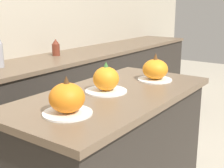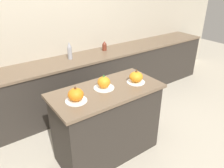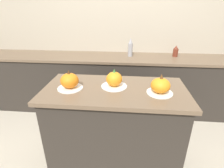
% 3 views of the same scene
% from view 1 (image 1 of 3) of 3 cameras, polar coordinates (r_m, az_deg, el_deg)
% --- Properties ---
extents(kitchen_island, '(1.27, 0.63, 0.91)m').
position_cam_1_polar(kitchen_island, '(1.88, 0.22, -14.96)').
color(kitchen_island, '#2D2823').
rests_on(kitchen_island, ground_plane).
extents(pumpkin_cake_left, '(0.22, 0.22, 0.17)m').
position_cam_1_polar(pumpkin_cake_left, '(1.37, -8.23, -2.78)').
color(pumpkin_cake_left, white).
rests_on(pumpkin_cake_left, kitchen_island).
extents(pumpkin_cake_center, '(0.23, 0.23, 0.17)m').
position_cam_1_polar(pumpkin_cake_center, '(1.70, -1.10, 0.70)').
color(pumpkin_cake_center, white).
rests_on(pumpkin_cake_center, kitchen_island).
extents(pumpkin_cake_right, '(0.22, 0.22, 0.17)m').
position_cam_1_polar(pumpkin_cake_right, '(1.98, 7.90, 2.52)').
color(pumpkin_cake_right, white).
rests_on(pumpkin_cake_right, kitchen_island).
extents(bottle_short, '(0.08, 0.08, 0.16)m').
position_cam_1_polar(bottle_short, '(3.11, -10.23, 6.56)').
color(bottle_short, maroon).
rests_on(bottle_short, back_counter).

